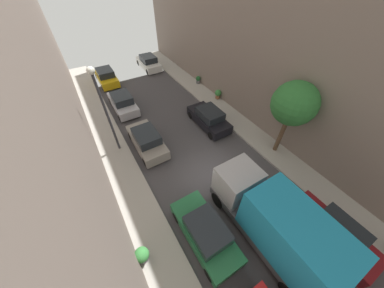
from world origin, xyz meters
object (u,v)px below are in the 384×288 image
Objects in this scene: parked_car_right_0 at (333,232)px; lamp_post at (102,102)px; parked_car_right_2 at (149,63)px; parked_car_left_3 at (147,140)px; parked_car_left_4 at (123,103)px; potted_plant_1 at (218,94)px; parked_car_left_2 at (206,232)px; street_tree_1 at (294,104)px; potted_plant_3 at (198,79)px; parked_car_right_1 at (209,118)px; potted_plant_0 at (142,255)px; parked_car_left_5 at (106,77)px; delivery_truck at (275,222)px.

parked_car_right_0 is 0.68× the size of lamp_post.
parked_car_right_0 is 1.00× the size of parked_car_right_2.
parked_car_left_3 and parked_car_left_4 have the same top height.
parked_car_left_2 is at bearing -129.18° from potted_plant_1.
parked_car_right_2 is at bearing 97.86° from street_tree_1.
street_tree_1 reaches higher than potted_plant_3.
street_tree_1 is at bearing -92.66° from potted_plant_3.
street_tree_1 is (2.49, -18.04, 3.36)m from parked_car_right_2.
potted_plant_3 is (3.02, 6.41, -0.14)m from parked_car_right_1.
parked_car_left_4 is at bearing 125.68° from street_tree_1.
potted_plant_0 is at bearing 167.74° from parked_car_left_2.
parked_car_left_4 is 17.62m from parked_car_right_0.
parked_car_right_2 is (5.40, 1.11, 0.00)m from parked_car_left_5.
street_tree_1 reaches higher than parked_car_right_2.
delivery_truck is at bearing 147.98° from parked_car_right_0.
parked_car_left_4 is 15.36m from delivery_truck.
parked_car_left_4 is 1.00× the size of parked_car_left_5.
parked_car_left_5 is 5.51m from parked_car_right_2.
potted_plant_3 is at bearing 87.34° from street_tree_1.
parked_car_left_3 and parked_car_right_2 have the same top height.
parked_car_left_2 is 13.36m from potted_plant_1.
parked_car_left_4 is 4.35× the size of potted_plant_0.
parked_car_right_2 reaches higher than potted_plant_3.
potted_plant_0 is (-3.07, 0.67, -0.03)m from parked_car_left_2.
street_tree_1 reaches higher than parked_car_left_2.
parked_car_left_2 is 21.25m from parked_car_right_2.
parked_car_left_4 and parked_car_left_5 have the same top height.
potted_plant_3 is (3.02, 17.21, -0.14)m from parked_car_right_0.
delivery_truck is 6.99m from street_tree_1.
lamp_post is (-1.90, 8.59, 3.42)m from parked_car_left_2.
parked_car_left_4 reaches higher than potted_plant_1.
potted_plant_3 is (5.72, 15.52, -1.21)m from delivery_truck.
potted_plant_1 reaches higher than potted_plant_3.
lamp_post reaches higher than delivery_truck.
lamp_post is (-1.90, -10.85, 3.42)m from parked_car_left_5.
potted_plant_1 is 1.12× the size of potted_plant_3.
parked_car_left_5 is 0.79× the size of street_tree_1.
parked_car_left_2 is 0.79× the size of street_tree_1.
delivery_truck is 7.44× the size of potted_plant_1.
parked_car_left_2 is 1.00× the size of parked_car_left_4.
parked_car_right_2 is (5.40, 20.55, 0.00)m from parked_car_left_2.
parked_car_left_2 is at bearing -125.67° from parked_car_right_1.
potted_plant_3 is (3.02, -6.61, -0.14)m from parked_car_right_2.
lamp_post is at bearing -152.61° from potted_plant_3.
parked_car_left_3 is 1.00× the size of parked_car_right_0.
potted_plant_1 is at bearing 42.97° from parked_car_right_1.
delivery_truck is 1.24× the size of street_tree_1.
parked_car_left_2 and parked_car_left_5 have the same top height.
potted_plant_3 is (8.42, 13.94, -0.14)m from parked_car_left_2.
potted_plant_1 is at bearing -47.11° from parked_car_left_5.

